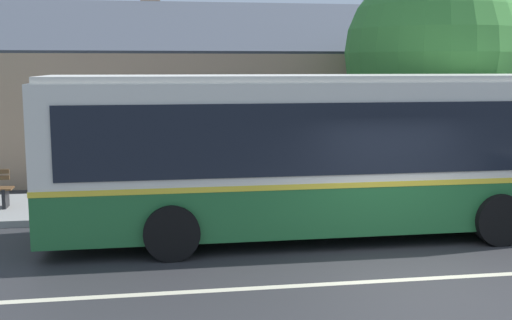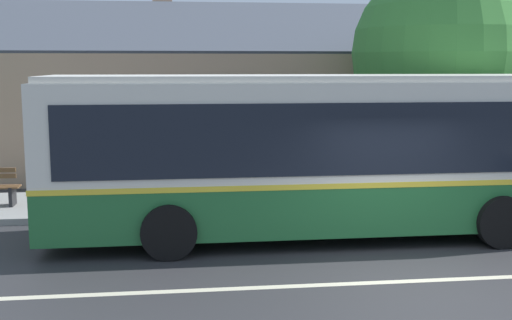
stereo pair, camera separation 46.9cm
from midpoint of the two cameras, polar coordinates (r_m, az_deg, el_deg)
The scene contains 7 objects.
ground_plane at distance 10.80m, azimuth 15.29°, elevation -10.35°, with size 300.00×300.00×0.00m, color #2D2D30.
sidewalk_far at distance 16.28m, azimuth 7.27°, elevation -3.49°, with size 60.00×3.00×0.15m, color gray.
lane_divider_stripe at distance 10.79m, azimuth 15.29°, elevation -10.33°, with size 60.00×0.16×0.01m, color beige.
community_building at distance 24.03m, azimuth 8.19°, elevation 4.96°, with size 24.31×9.89×6.64m.
transit_bus at distance 12.80m, azimuth 6.55°, elevation 0.80°, with size 10.73×2.80×3.23m.
bench_down_street at distance 15.16m, azimuth -9.56°, elevation -2.55°, with size 1.59×0.51×0.94m.
street_tree_primary at distance 17.66m, azimuth 17.34°, elevation 8.56°, with size 4.62×4.62×6.04m.
Camera 2 is at (-3.77, -9.46, 3.43)m, focal length 45.00 mm.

